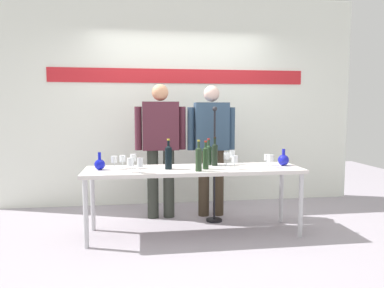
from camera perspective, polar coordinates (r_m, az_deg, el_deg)
ground_plane at (r=4.16m, az=0.30°, el=-13.85°), size 10.00×10.00×0.00m
back_wall at (r=5.33m, az=-1.96°, el=6.82°), size 5.23×0.11×3.00m
display_table at (r=3.99m, az=0.31°, el=-4.61°), size 2.36×0.64×0.74m
decanter_blue_left at (r=3.98m, az=-14.28°, el=-3.06°), size 0.11×0.11×0.19m
decanter_blue_right at (r=4.27m, az=14.16°, el=-2.41°), size 0.13×0.13×0.19m
presenter_left at (r=4.58m, az=-4.96°, el=0.41°), size 0.64×0.22×1.69m
presenter_right at (r=4.66m, az=3.04°, el=0.34°), size 0.62×0.22×1.67m
wine_bottle_0 at (r=3.89m, az=-3.71°, el=-1.94°), size 0.08×0.08×0.33m
wine_bottle_1 at (r=3.89m, az=2.15°, el=-2.03°), size 0.06×0.06×0.31m
wine_bottle_2 at (r=3.76m, az=1.05°, el=-2.20°), size 0.07×0.07×0.33m
wine_bottle_3 at (r=4.14m, az=3.60°, el=-1.49°), size 0.07×0.07×0.33m
wine_bottle_4 at (r=4.20m, az=2.61°, el=-1.56°), size 0.07×0.07×0.31m
wine_glass_left_0 at (r=3.73m, az=-9.64°, el=-2.84°), size 0.07×0.07×0.15m
wine_glass_left_1 at (r=3.98m, az=-12.12°, el=-2.42°), size 0.06×0.06×0.14m
wine_glass_left_2 at (r=4.04m, az=-10.85°, el=-2.32°), size 0.06×0.06×0.14m
wine_glass_left_3 at (r=3.99m, az=-9.19°, el=-2.17°), size 0.07×0.07×0.16m
wine_glass_left_4 at (r=3.67m, az=-8.14°, el=-2.92°), size 0.06×0.06×0.16m
wine_glass_right_0 at (r=4.19m, az=5.43°, el=-1.94°), size 0.07×0.07×0.14m
wine_glass_right_1 at (r=3.90m, az=6.73°, el=-2.41°), size 0.07×0.07×0.15m
wine_glass_right_2 at (r=4.28m, az=6.36°, el=-1.61°), size 0.07×0.07×0.16m
wine_glass_right_3 at (r=4.07m, az=12.20°, el=-2.22°), size 0.07×0.07×0.14m
wine_glass_right_4 at (r=4.24m, az=11.65°, el=-2.09°), size 0.06×0.06×0.13m
microphone_stand at (r=4.48m, az=3.52°, el=-6.28°), size 0.20×0.20×1.41m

